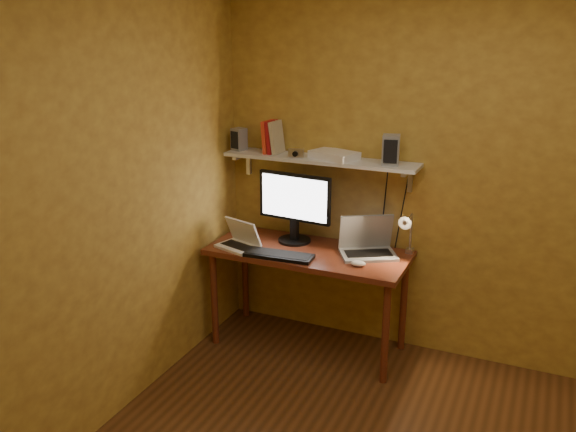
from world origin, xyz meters
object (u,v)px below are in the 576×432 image
at_px(desk_lamp, 407,229).
at_px(speaker_left, 239,139).
at_px(monitor, 295,204).
at_px(speaker_right, 391,150).
at_px(mouse, 358,264).
at_px(netbook, 240,240).
at_px(wall_shelf, 320,160).
at_px(keyboard, 279,255).
at_px(desk, 308,261).
at_px(router, 334,155).
at_px(laptop, 367,244).
at_px(shelf_camera, 296,153).

bearing_deg(desk_lamp, speaker_left, 177.03).
bearing_deg(monitor, speaker_right, 9.69).
bearing_deg(mouse, desk_lamp, 38.17).
distance_m(netbook, speaker_right, 1.22).
height_order(wall_shelf, monitor, wall_shelf).
xyz_separation_m(netbook, keyboard, (0.33, -0.06, -0.04)).
height_order(desk, router, router).
bearing_deg(laptop, speaker_left, 145.08).
distance_m(laptop, mouse, 0.25).
relative_size(keyboard, mouse, 4.66).
bearing_deg(speaker_left, router, 18.11).
height_order(keyboard, speaker_right, speaker_right).
bearing_deg(netbook, mouse, 17.48).
distance_m(laptop, router, 0.66).
bearing_deg(router, mouse, -47.86).
bearing_deg(speaker_right, router, 165.17).
bearing_deg(desk_lamp, desk, -169.19).
bearing_deg(netbook, wall_shelf, 52.97).
distance_m(wall_shelf, speaker_left, 0.65).
bearing_deg(netbook, speaker_right, 35.55).
height_order(desk, netbook, netbook).
bearing_deg(speaker_right, monitor, 172.71).
bearing_deg(keyboard, monitor, 90.59).
bearing_deg(keyboard, mouse, 2.66).
xyz_separation_m(wall_shelf, speaker_right, (0.50, -0.01, 0.12)).
xyz_separation_m(keyboard, mouse, (0.54, 0.07, 0.01)).
xyz_separation_m(desk_lamp, router, (-0.56, 0.07, 0.44)).
distance_m(netbook, shelf_camera, 0.73).
relative_size(speaker_left, shelf_camera, 1.49).
relative_size(desk, laptop, 3.10).
xyz_separation_m(netbook, desk_lamp, (1.13, 0.27, 0.15)).
relative_size(monitor, keyboard, 1.19).
relative_size(netbook, speaker_right, 1.67).
distance_m(desk_lamp, speaker_right, 0.54).
bearing_deg(desk, wall_shelf, 90.00).
bearing_deg(laptop, wall_shelf, 136.99).
height_order(wall_shelf, desk_lamp, wall_shelf).
bearing_deg(desk, netbook, -163.04).
relative_size(mouse, router, 0.33).
distance_m(desk, shelf_camera, 0.77).
bearing_deg(speaker_right, laptop, -157.16).
distance_m(keyboard, router, 0.79).
bearing_deg(netbook, keyboard, 6.50).
relative_size(laptop, speaker_left, 2.79).
height_order(laptop, router, router).
xyz_separation_m(wall_shelf, laptop, (0.39, -0.09, -0.54)).
height_order(wall_shelf, keyboard, wall_shelf).
height_order(monitor, mouse, monitor).
height_order(speaker_left, shelf_camera, speaker_left).
bearing_deg(wall_shelf, mouse, -39.12).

